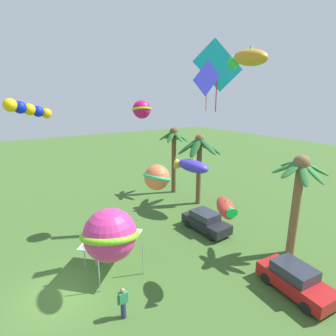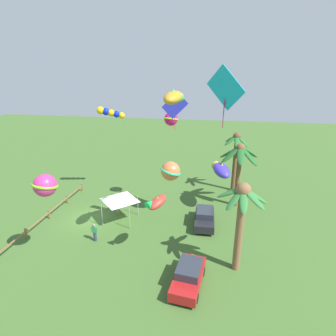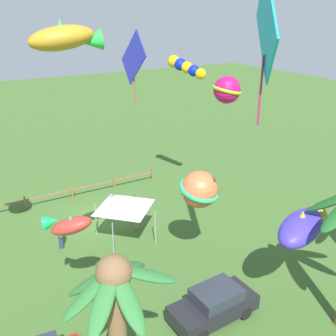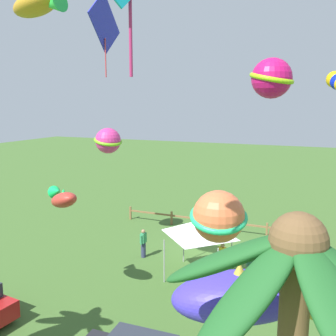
{
  "view_description": "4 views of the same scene",
  "coord_description": "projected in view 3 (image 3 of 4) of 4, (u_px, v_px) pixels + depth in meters",
  "views": [
    {
      "loc": [
        12.81,
        -1.8,
        9.99
      ],
      "look_at": [
        -0.2,
        6.98,
        5.78
      ],
      "focal_mm": 28.15,
      "sensor_mm": 36.0,
      "label": 1
    },
    {
      "loc": [
        20.7,
        11.56,
        13.2
      ],
      "look_at": [
        -0.56,
        7.63,
        5.48
      ],
      "focal_mm": 28.34,
      "sensor_mm": 36.0,
      "label": 2
    },
    {
      "loc": [
        7.65,
        21.6,
        12.6
      ],
      "look_at": [
        -1.21,
        6.56,
        5.55
      ],
      "focal_mm": 41.76,
      "sensor_mm": 36.0,
      "label": 3
    },
    {
      "loc": [
        -5.75,
        19.87,
        8.37
      ],
      "look_at": [
        -0.24,
        6.87,
        5.98
      ],
      "focal_mm": 40.44,
      "sensor_mm": 36.0,
      "label": 4
    }
  ],
  "objects": [
    {
      "name": "kite_ball_4",
      "position": [
        227.0,
        90.0,
        18.19
      ],
      "size": [
        1.83,
        1.83,
        1.28
      ],
      "color": "#C2125F"
    },
    {
      "name": "palm_tree_0",
      "position": [
        116.0,
        313.0,
        10.85
      ],
      "size": [
        3.32,
        3.34,
        6.66
      ],
      "color": "brown",
      "rests_on": "ground"
    },
    {
      "name": "kite_diamond_8",
      "position": [
        266.0,
        28.0,
        12.14
      ],
      "size": [
        1.96,
        3.02,
        4.95
      ],
      "color": "#17ACCD"
    },
    {
      "name": "kite_ball_0",
      "position": [
        199.0,
        189.0,
        19.01
      ],
      "size": [
        2.55,
        2.53,
        1.83
      ],
      "color": "#DE6B3D"
    },
    {
      "name": "kite_diamond_1",
      "position": [
        133.0,
        59.0,
        14.02
      ],
      "size": [
        0.21,
        1.97,
        2.74
      ],
      "color": "#292DBA"
    },
    {
      "name": "kite_fish_7",
      "position": [
        303.0,
        226.0,
        16.26
      ],
      "size": [
        3.55,
        2.36,
        1.45
      ],
      "color": "#3F31C6"
    },
    {
      "name": "rail_fence",
      "position": [
        72.0,
        191.0,
        28.0
      ],
      "size": [
        13.21,
        0.12,
        0.95
      ],
      "color": "brown",
      "rests_on": "ground"
    },
    {
      "name": "spectator_1",
      "position": [
        135.0,
        218.0,
        23.91
      ],
      "size": [
        0.52,
        0.35,
        1.59
      ],
      "color": "gray",
      "rests_on": "ground"
    },
    {
      "name": "kite_tube_6",
      "position": [
        185.0,
        67.0,
        24.75
      ],
      "size": [
        1.43,
        2.82,
        1.32
      ],
      "color": "#EFB20E"
    },
    {
      "name": "spectator_0",
      "position": [
        60.0,
        236.0,
        22.03
      ],
      "size": [
        0.26,
        0.55,
        1.59
      ],
      "color": "#2D3351",
      "rests_on": "ground"
    },
    {
      "name": "kite_fish_5",
      "position": [
        68.0,
        225.0,
        15.81
      ],
      "size": [
        2.13,
        1.66,
        1.09
      ],
      "color": "#B33228"
    },
    {
      "name": "kite_fish_2",
      "position": [
        66.0,
        38.0,
        12.29
      ],
      "size": [
        2.5,
        1.39,
        1.06
      ],
      "color": "#C38820"
    },
    {
      "name": "festival_tent",
      "position": [
        124.0,
        202.0,
        22.29
      ],
      "size": [
        2.86,
        2.86,
        2.85
      ],
      "color": "#9E9EA3",
      "rests_on": "ground"
    },
    {
      "name": "parked_car_1",
      "position": [
        214.0,
        304.0,
        16.96
      ],
      "size": [
        3.96,
        1.86,
        1.51
      ],
      "color": "black",
      "rests_on": "ground"
    },
    {
      "name": "ground_plane",
      "position": [
        101.0,
        218.0,
        25.57
      ],
      "size": [
        120.0,
        120.0,
        0.0
      ],
      "primitive_type": "plane",
      "color": "#3D6028"
    }
  ]
}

